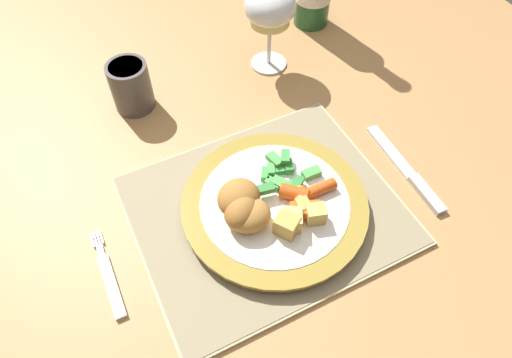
{
  "coord_description": "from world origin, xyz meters",
  "views": [
    {
      "loc": [
        -0.14,
        -0.5,
        1.28
      ],
      "look_at": [
        0.03,
        -0.16,
        0.78
      ],
      "focal_mm": 32.0,
      "sensor_mm": 36.0,
      "label": 1
    }
  ],
  "objects_px": {
    "table_knife": "(411,175)",
    "dining_table": "(202,159)",
    "wine_glass": "(270,10)",
    "drinking_cup": "(131,85)",
    "dinner_plate": "(274,205)",
    "fork": "(110,279)"
  },
  "relations": [
    {
      "from": "dinner_plate",
      "to": "wine_glass",
      "type": "height_order",
      "value": "wine_glass"
    },
    {
      "from": "wine_glass",
      "to": "drinking_cup",
      "type": "distance_m",
      "value": 0.26
    },
    {
      "from": "dinner_plate",
      "to": "fork",
      "type": "xyz_separation_m",
      "value": [
        -0.23,
        0.0,
        -0.01
      ]
    },
    {
      "from": "table_knife",
      "to": "drinking_cup",
      "type": "xyz_separation_m",
      "value": [
        -0.32,
        0.33,
        0.04
      ]
    },
    {
      "from": "table_knife",
      "to": "drinking_cup",
      "type": "height_order",
      "value": "drinking_cup"
    },
    {
      "from": "dinner_plate",
      "to": "drinking_cup",
      "type": "height_order",
      "value": "drinking_cup"
    },
    {
      "from": "dining_table",
      "to": "drinking_cup",
      "type": "bearing_deg",
      "value": 125.51
    },
    {
      "from": "dining_table",
      "to": "table_knife",
      "type": "bearing_deg",
      "value": -42.94
    },
    {
      "from": "dining_table",
      "to": "wine_glass",
      "type": "xyz_separation_m",
      "value": [
        0.18,
        0.1,
        0.18
      ]
    },
    {
      "from": "dining_table",
      "to": "table_knife",
      "type": "distance_m",
      "value": 0.35
    },
    {
      "from": "dinner_plate",
      "to": "wine_glass",
      "type": "relative_size",
      "value": 1.72
    },
    {
      "from": "dining_table",
      "to": "dinner_plate",
      "type": "bearing_deg",
      "value": -79.58
    },
    {
      "from": "dinner_plate",
      "to": "fork",
      "type": "height_order",
      "value": "dinner_plate"
    },
    {
      "from": "fork",
      "to": "wine_glass",
      "type": "relative_size",
      "value": 0.89
    },
    {
      "from": "table_knife",
      "to": "dining_table",
      "type": "bearing_deg",
      "value": 137.06
    },
    {
      "from": "dinner_plate",
      "to": "drinking_cup",
      "type": "relative_size",
      "value": 3.12
    },
    {
      "from": "wine_glass",
      "to": "drinking_cup",
      "type": "height_order",
      "value": "wine_glass"
    },
    {
      "from": "dining_table",
      "to": "dinner_plate",
      "type": "xyz_separation_m",
      "value": [
        0.04,
        -0.19,
        0.09
      ]
    },
    {
      "from": "dining_table",
      "to": "dinner_plate",
      "type": "relative_size",
      "value": 5.66
    },
    {
      "from": "dinner_plate",
      "to": "wine_glass",
      "type": "distance_m",
      "value": 0.34
    },
    {
      "from": "wine_glass",
      "to": "drinking_cup",
      "type": "bearing_deg",
      "value": 178.89
    },
    {
      "from": "fork",
      "to": "dinner_plate",
      "type": "bearing_deg",
      "value": -0.56
    }
  ]
}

